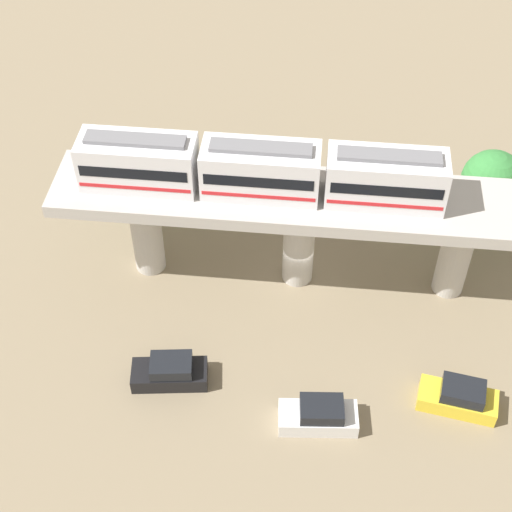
{
  "coord_description": "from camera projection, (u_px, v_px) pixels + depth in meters",
  "views": [
    {
      "loc": [
        33.27,
        0.84,
        36.04
      ],
      "look_at": [
        2.5,
        -2.35,
        4.14
      ],
      "focal_mm": 54.28,
      "sensor_mm": 36.0,
      "label": 1
    }
  ],
  "objects": [
    {
      "name": "viaduct",
      "position": [
        300.0,
        215.0,
        45.18
      ],
      "size": [
        5.2,
        28.85,
        6.91
      ],
      "color": "#B7B2AA",
      "rests_on": "ground"
    },
    {
      "name": "parked_car_black",
      "position": [
        170.0,
        372.0,
        42.91
      ],
      "size": [
        2.33,
        4.4,
        1.76
      ],
      "rotation": [
        0.0,
        0.0,
        0.13
      ],
      "color": "black",
      "rests_on": "ground"
    },
    {
      "name": "tree_far_corner",
      "position": [
        220.0,
        152.0,
        52.86
      ],
      "size": [
        2.48,
        2.48,
        4.34
      ],
      "color": "brown",
      "rests_on": "ground"
    },
    {
      "name": "tree_mid_lot",
      "position": [
        492.0,
        180.0,
        49.24
      ],
      "size": [
        3.93,
        3.93,
        6.04
      ],
      "color": "brown",
      "rests_on": "ground"
    },
    {
      "name": "tree_near_viaduct",
      "position": [
        140.0,
        159.0,
        51.77
      ],
      "size": [
        2.99,
        2.99,
        4.94
      ],
      "color": "brown",
      "rests_on": "ground"
    },
    {
      "name": "ground_plane",
      "position": [
        297.0,
        276.0,
        48.97
      ],
      "size": [
        120.0,
        120.0,
        0.0
      ],
      "primitive_type": "plane",
      "color": "#84755B"
    },
    {
      "name": "train",
      "position": [
        261.0,
        170.0,
        43.08
      ],
      "size": [
        2.64,
        20.5,
        3.24
      ],
      "color": "silver",
      "rests_on": "viaduct"
    },
    {
      "name": "parked_car_white",
      "position": [
        319.0,
        416.0,
        40.95
      ],
      "size": [
        2.15,
        4.34,
        1.76
      ],
      "rotation": [
        0.0,
        0.0,
        0.09
      ],
      "color": "white",
      "rests_on": "ground"
    },
    {
      "name": "parked_car_yellow",
      "position": [
        459.0,
        398.0,
        41.74
      ],
      "size": [
        2.46,
        4.44,
        1.76
      ],
      "rotation": [
        0.0,
        0.0,
        -0.16
      ],
      "color": "yellow",
      "rests_on": "ground"
    }
  ]
}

